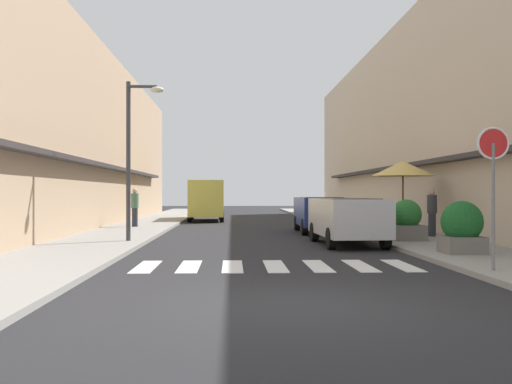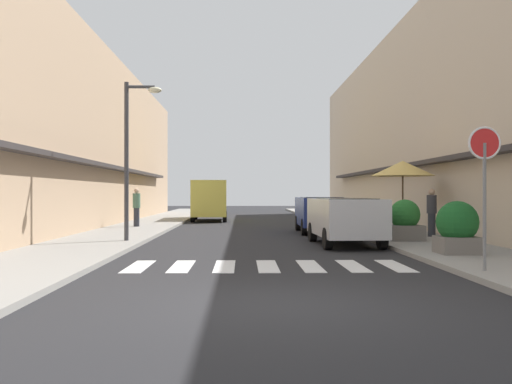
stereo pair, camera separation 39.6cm
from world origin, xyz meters
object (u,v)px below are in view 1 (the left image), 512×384
at_px(planter_midblock, 406,221).
at_px(pedestrian_walking_far, 135,206).
at_px(parked_car_mid, 320,210).
at_px(pedestrian_walking_near, 432,211).
at_px(street_lamp, 135,143).
at_px(round_street_sign, 493,160).
at_px(delivery_van, 206,197).
at_px(cafe_umbrella, 403,169).
at_px(planter_corner, 462,228).
at_px(parked_car_near, 347,216).

xyz_separation_m(planter_midblock, pedestrian_walking_far, (-10.01, 7.90, 0.31)).
height_order(parked_car_mid, pedestrian_walking_near, pedestrian_walking_near).
distance_m(street_lamp, pedestrian_walking_near, 10.43).
distance_m(parked_car_mid, pedestrian_walking_near, 4.99).
bearing_deg(planter_midblock, round_street_sign, -94.00).
bearing_deg(delivery_van, cafe_umbrella, -59.60).
xyz_separation_m(planter_corner, planter_midblock, (-0.16, 4.12, -0.04)).
distance_m(parked_car_mid, cafe_umbrella, 4.12).
relative_size(parked_car_mid, pedestrian_walking_far, 2.57).
bearing_deg(planter_corner, parked_car_mid, 103.16).
xyz_separation_m(parked_car_mid, cafe_umbrella, (2.63, -2.73, 1.59)).
relative_size(round_street_sign, street_lamp, 0.56).
xyz_separation_m(delivery_van, planter_midblock, (7.15, -15.70, -0.68)).
height_order(parked_car_near, pedestrian_walking_near, pedestrian_walking_near).
height_order(delivery_van, pedestrian_walking_far, delivery_van).
xyz_separation_m(round_street_sign, pedestrian_walking_near, (1.88, 8.86, -1.28)).
height_order(parked_car_mid, street_lamp, street_lamp).
xyz_separation_m(cafe_umbrella, planter_midblock, (-0.62, -2.45, -1.79)).
bearing_deg(pedestrian_walking_far, parked_car_mid, -79.34).
bearing_deg(pedestrian_walking_far, planter_corner, -110.34).
xyz_separation_m(delivery_van, planter_corner, (7.31, -19.82, -0.64)).
xyz_separation_m(parked_car_mid, delivery_van, (-5.13, 10.51, 0.48)).
xyz_separation_m(round_street_sign, planter_midblock, (0.51, 7.33, -1.55)).
height_order(street_lamp, planter_midblock, street_lamp).
height_order(parked_car_near, planter_corner, parked_car_near).
relative_size(round_street_sign, planter_corner, 2.14).
bearing_deg(parked_car_near, planter_corner, -59.11).
distance_m(delivery_van, round_street_sign, 23.98).
bearing_deg(planter_midblock, cafe_umbrella, 75.91).
relative_size(street_lamp, planter_corner, 3.84).
relative_size(parked_car_near, round_street_sign, 1.56).
bearing_deg(planter_corner, cafe_umbrella, 86.03).
distance_m(parked_car_mid, street_lamp, 8.73).
bearing_deg(round_street_sign, planter_midblock, 86.00).
relative_size(parked_car_mid, cafe_umbrella, 1.66).
distance_m(delivery_van, pedestrian_walking_far, 8.31).
height_order(street_lamp, pedestrian_walking_near, street_lamp).
relative_size(parked_car_mid, delivery_van, 0.81).
bearing_deg(pedestrian_walking_near, round_street_sign, -63.32).
height_order(parked_car_near, pedestrian_walking_far, pedestrian_walking_far).
distance_m(round_street_sign, cafe_umbrella, 9.86).
distance_m(parked_car_near, pedestrian_walking_far, 11.59).
bearing_deg(planter_midblock, street_lamp, 179.41).
height_order(planter_corner, planter_midblock, planter_corner).
bearing_deg(street_lamp, parked_car_near, -4.90).
distance_m(parked_car_near, delivery_van, 16.98).
bearing_deg(pedestrian_walking_far, round_street_sign, -118.63).
bearing_deg(planter_corner, street_lamp, 154.61).
distance_m(planter_corner, pedestrian_walking_near, 5.78).
distance_m(street_lamp, pedestrian_walking_far, 8.22).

